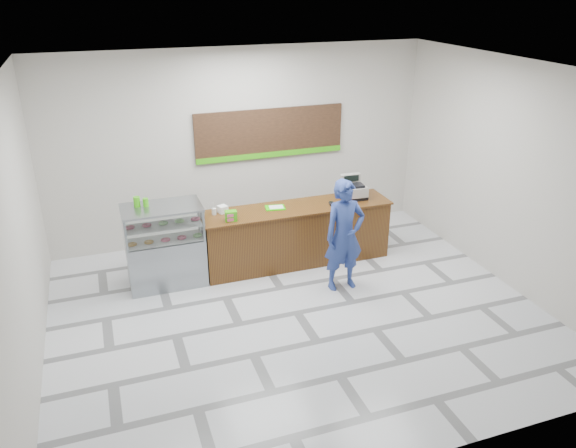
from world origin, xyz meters
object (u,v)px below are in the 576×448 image
object	(u,v)px
customer	(344,235)
cash_register	(352,189)
display_case	(165,245)
serving_tray	(275,208)
sales_counter	(296,235)

from	to	relation	value
customer	cash_register	bearing A→B (deg)	58.51
display_case	serving_tray	world-z (taller)	display_case
cash_register	customer	xyz separation A→B (m)	(-0.66, -1.14, -0.28)
sales_counter	cash_register	distance (m)	1.26
sales_counter	serving_tray	bearing A→B (deg)	169.06
sales_counter	serving_tray	size ratio (longest dim) A/B	9.09
sales_counter	serving_tray	distance (m)	0.63
sales_counter	cash_register	size ratio (longest dim) A/B	7.07
cash_register	customer	distance (m)	1.35
cash_register	serving_tray	distance (m)	1.43
display_case	customer	world-z (taller)	customer
sales_counter	cash_register	bearing A→B (deg)	5.04
sales_counter	customer	world-z (taller)	customer
customer	serving_tray	bearing A→B (deg)	122.85
sales_counter	customer	bearing A→B (deg)	-68.93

